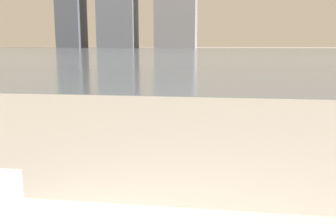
% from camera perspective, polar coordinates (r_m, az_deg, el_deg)
% --- Properties ---
extents(harbor_water, '(180.00, 110.00, 0.01)m').
position_cam_1_polar(harbor_water, '(62.11, 7.88, 9.22)').
color(harbor_water, slate).
rests_on(harbor_water, ground_plane).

